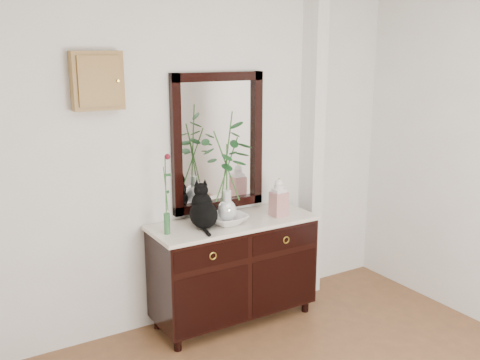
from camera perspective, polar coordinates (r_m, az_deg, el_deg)
wall_back at (r=4.25m, az=-3.60°, el=2.75°), size 3.60×0.04×2.70m
pilaster at (r=4.72m, az=7.70°, el=3.75°), size 0.12×0.20×2.70m
sideboard at (r=4.34m, az=-0.69°, el=-9.09°), size 1.33×0.52×0.82m
wall_mirror at (r=4.27m, az=-2.34°, el=4.04°), size 0.80×0.06×1.10m
key_cabinet at (r=3.82m, az=-14.99°, el=10.19°), size 0.35×0.10×0.40m
cat at (r=4.01m, az=-3.93°, el=-2.76°), size 0.29×0.34×0.34m
lotus_bowl at (r=4.12m, az=-1.39°, el=-4.21°), size 0.33×0.33×0.07m
vase_branches at (r=4.02m, az=-1.42°, el=1.42°), size 0.45×0.45×0.86m
bud_vase_rose at (r=3.86m, az=-7.90°, el=-1.48°), size 0.10×0.10×0.60m
ginger_jar at (r=4.30m, az=4.15°, el=-1.81°), size 0.12×0.12×0.32m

